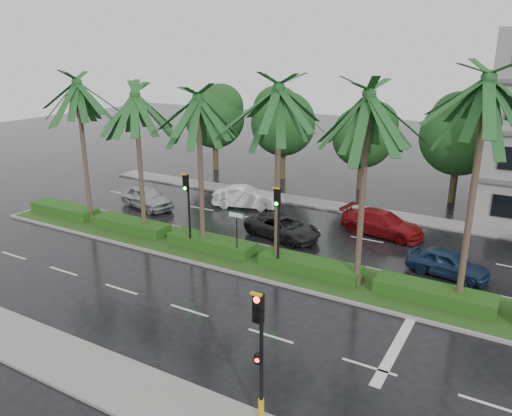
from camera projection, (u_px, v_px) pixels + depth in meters
The scene contains 17 objects.
ground at pixel (248, 268), 25.69m from camera, with size 120.00×120.00×0.00m, color black.
near_sidewalk at pixel (98, 374), 17.26m from camera, with size 40.00×2.40×0.12m, color gray.
far_sidewalk at pixel (334, 206), 35.56m from camera, with size 40.00×2.00×0.12m, color gray.
median at pixel (258, 260), 26.49m from camera, with size 36.00×4.00×0.15m.
hedge at pixel (258, 254), 26.38m from camera, with size 35.20×1.40×0.60m.
lane_markings at pixel (298, 285), 23.89m from camera, with size 34.00×13.06×0.01m.
palm_row at pixel (237, 103), 24.60m from camera, with size 26.30×4.20×10.42m.
signal_near at pixel (260, 352), 14.33m from camera, with size 0.34×0.45×4.36m.
signal_median_left at pixel (187, 200), 26.92m from camera, with size 0.34×0.42×4.36m.
signal_median_right at pixel (278, 217), 24.30m from camera, with size 0.34×0.42×4.36m.
street_sign at pixel (236, 224), 25.91m from camera, with size 0.95×0.09×2.60m.
bg_trees at pixel (346, 127), 39.39m from camera, with size 32.90×5.52×7.97m.
car_silver at pixel (147, 197), 35.22m from camera, with size 4.51×1.81×1.54m, color #ABAFB2.
car_white at pixel (245, 197), 35.32m from camera, with size 4.51×1.57×1.49m, color white.
car_darkgrey at pixel (283, 227), 29.71m from camera, with size 4.76×2.19×1.32m, color black.
car_red at pixel (382, 223), 30.14m from camera, with size 5.06×2.06×1.47m, color maroon.
car_blue at pixel (448, 263), 24.69m from camera, with size 3.95×1.59×1.35m, color navy.
Camera 1 is at (12.09, -20.16, 10.84)m, focal length 35.00 mm.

